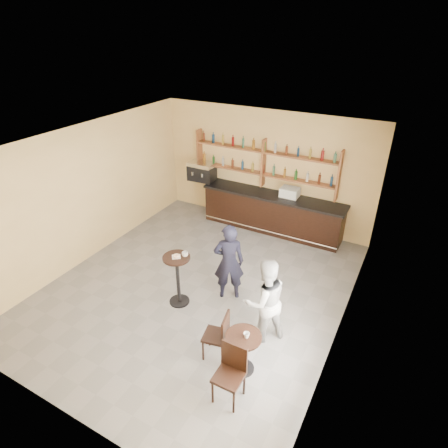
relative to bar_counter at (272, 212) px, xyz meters
The scene contains 23 objects.
floor 3.22m from the bar_counter, 97.61° to the right, with size 7.00×7.00×0.00m, color slate.
ceiling 4.15m from the bar_counter, 97.61° to the right, with size 7.00×7.00×0.00m, color white.
wall_back 1.20m from the bar_counter, 140.26° to the left, with size 7.00×7.00×0.00m, color #E6C382.
wall_front 6.75m from the bar_counter, 93.62° to the right, with size 7.00×7.00×0.00m, color #E6C382.
wall_left 4.77m from the bar_counter, 137.36° to the right, with size 7.00×7.00×0.00m, color #E6C382.
wall_right 4.21m from the bar_counter, 50.69° to the right, with size 7.00×7.00×0.00m, color #E6C382.
window_pane 5.19m from the bar_counter, 59.40° to the right, with size 2.00×2.00×0.00m, color white.
window_frame 5.18m from the bar_counter, 59.45° to the right, with size 0.04×1.70×2.10m, color black, non-canonical shape.
shelf_unit 1.37m from the bar_counter, 152.41° to the left, with size 4.00×0.26×1.40m, color brown, non-canonical shape.
liquor_bottles 1.53m from the bar_counter, 152.41° to the left, with size 3.68×0.10×1.00m, color #8C5919, non-canonical shape.
bar_counter is the anchor object (origin of this frame).
espresso_machine 2.36m from the bar_counter, behind, with size 0.74×0.48×0.53m, color black, non-canonical shape.
pastry_case 0.81m from the bar_counter, ahead, with size 0.48×0.39×0.29m, color silver, non-canonical shape.
pedestal_table 3.79m from the bar_counter, 97.81° to the right, with size 0.55×0.55×1.12m, color black, non-canonical shape.
napkin 3.84m from the bar_counter, 97.81° to the right, with size 0.16×0.16×0.00m, color white.
donut 3.85m from the bar_counter, 97.64° to the right, with size 0.14×0.14×0.05m, color #D68C4E.
cup_pedestal 3.73m from the bar_counter, 95.85° to the right, with size 0.12×0.12×0.10m, color white.
man_main 3.11m from the bar_counter, 84.68° to the right, with size 0.62×0.41×1.71m, color black.
cafe_table 4.86m from the bar_counter, 73.41° to the right, with size 0.59×0.59×0.75m, color black, non-canonical shape.
cup_cafe 4.88m from the bar_counter, 72.85° to the right, with size 0.10×0.10×0.09m, color white.
chair_west 4.69m from the bar_counter, 79.69° to the right, with size 0.40×0.40×0.92m, color black, non-canonical shape.
chair_south 5.45m from the bar_counter, 74.70° to the right, with size 0.42×0.42×0.98m, color black, non-canonical shape.
patron_second 4.05m from the bar_counter, 70.04° to the right, with size 0.81×0.63×1.66m, color #A6A7AC.
Camera 1 is at (3.61, -5.48, 5.19)m, focal length 30.00 mm.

